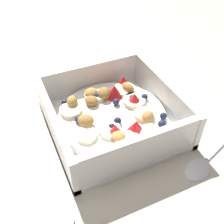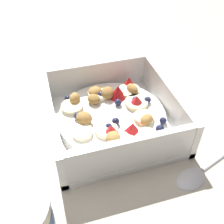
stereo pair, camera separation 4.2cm
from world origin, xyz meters
TOP-DOWN VIEW (x-y plane):
  - ground_plane at (0.00, 0.00)m, footprint 2.40×2.40m
  - fruit_bowl at (0.00, -0.01)m, footprint 0.20×0.20m
  - spoon at (-0.12, -0.11)m, footprint 0.08×0.17m
  - yogurt_cup at (-0.14, 0.14)m, footprint 0.09×0.09m

SIDE VIEW (x-z plane):
  - ground_plane at x=0.00m, z-range 0.00..0.00m
  - spoon at x=-0.12m, z-range 0.00..0.01m
  - fruit_bowl at x=0.00m, z-range -0.01..0.05m
  - yogurt_cup at x=-0.14m, z-range 0.00..0.07m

